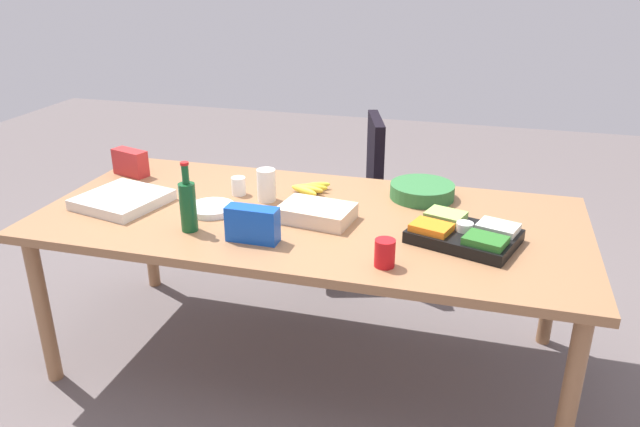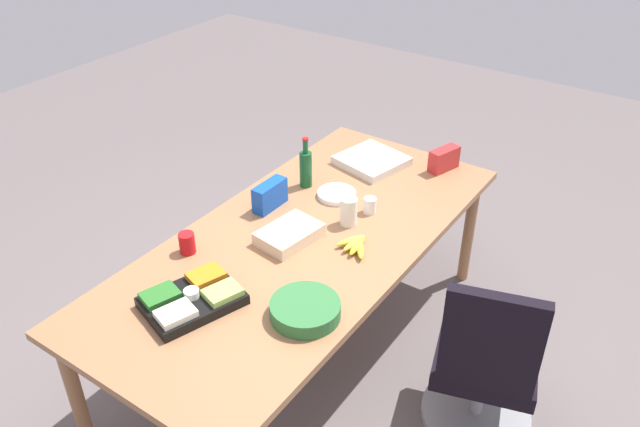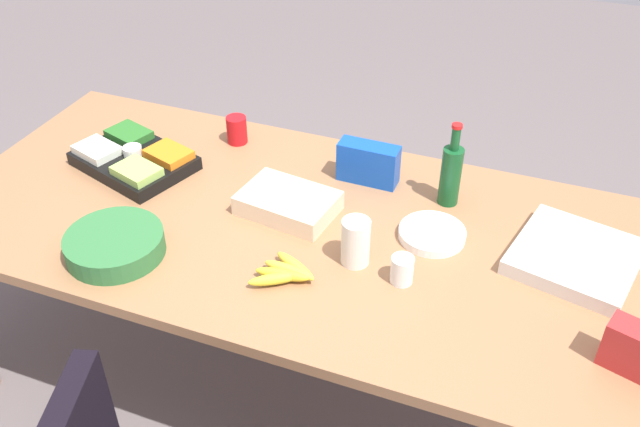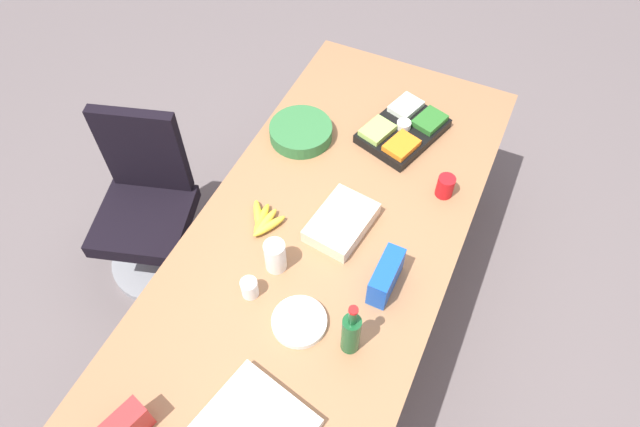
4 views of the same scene
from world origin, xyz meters
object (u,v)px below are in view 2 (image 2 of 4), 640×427
at_px(red_solo_cup, 187,243).
at_px(sheet_cake, 289,234).
at_px(wine_bottle, 306,168).
at_px(salad_bowl, 305,310).
at_px(chip_bag_red, 444,159).
at_px(banana_bunch, 356,245).
at_px(mayo_jar, 349,211).
at_px(pizza_box, 372,161).
at_px(paper_plate_stack, 337,194).
at_px(veggie_tray, 192,299).
at_px(chip_bag_blue, 270,195).
at_px(paper_cup, 370,205).
at_px(office_chair, 483,374).
at_px(conference_table, 303,249).

distance_m(red_solo_cup, sheet_cake, 0.52).
distance_m(wine_bottle, salad_bowl, 1.14).
distance_m(chip_bag_red, banana_bunch, 1.01).
distance_m(mayo_jar, pizza_box, 0.69).
bearing_deg(pizza_box, red_solo_cup, 0.60).
height_order(paper_plate_stack, mayo_jar, mayo_jar).
bearing_deg(sheet_cake, veggie_tray, -4.69).
distance_m(wine_bottle, banana_bunch, 0.69).
relative_size(sheet_cake, banana_bunch, 1.63).
xyz_separation_m(chip_bag_red, salad_bowl, (1.56, 0.08, -0.03)).
bearing_deg(sheet_cake, chip_bag_blue, -125.12).
bearing_deg(chip_bag_blue, paper_plate_stack, 140.91).
distance_m(paper_cup, chip_bag_blue, 0.55).
distance_m(office_chair, salad_bowl, 0.97).
relative_size(sheet_cake, chip_bag_blue, 1.45).
bearing_deg(wine_bottle, veggie_tray, 9.82).
bearing_deg(salad_bowl, chip_bag_blue, -132.19).
bearing_deg(conference_table, wine_bottle, -146.28).
distance_m(paper_plate_stack, sheet_cake, 0.50).
distance_m(chip_bag_blue, salad_bowl, 0.93).
xyz_separation_m(wine_bottle, salad_bowl, (0.92, 0.66, -0.08)).
bearing_deg(chip_bag_red, sheet_cake, -15.97).
xyz_separation_m(office_chair, veggie_tray, (0.75, -1.13, 0.45)).
height_order(conference_table, office_chair, office_chair).
xyz_separation_m(chip_bag_red, banana_bunch, (1.01, -0.00, -0.05)).
relative_size(wine_bottle, mayo_jar, 1.97).
bearing_deg(veggie_tray, chip_bag_blue, -165.08).
bearing_deg(paper_cup, salad_bowl, 12.70).
bearing_deg(paper_cup, wine_bottle, -94.89).
height_order(paper_plate_stack, banana_bunch, banana_bunch).
bearing_deg(red_solo_cup, conference_table, 136.23).
distance_m(office_chair, paper_plate_stack, 1.26).
bearing_deg(chip_bag_blue, veggie_tray, 14.92).
relative_size(red_solo_cup, veggie_tray, 0.22).
height_order(office_chair, veggie_tray, office_chair).
height_order(chip_bag_red, sheet_cake, chip_bag_red).
xyz_separation_m(paper_cup, wine_bottle, (-0.04, -0.46, 0.07)).
xyz_separation_m(paper_plate_stack, pizza_box, (-0.45, -0.03, 0.01)).
relative_size(office_chair, veggie_tray, 2.03).
xyz_separation_m(paper_plate_stack, chip_bag_red, (-0.64, 0.36, 0.06)).
height_order(wine_bottle, sheet_cake, wine_bottle).
bearing_deg(pizza_box, chip_bag_red, 128.86).
bearing_deg(mayo_jar, chip_bag_red, 169.44).
distance_m(conference_table, paper_cup, 0.45).
distance_m(conference_table, chip_bag_blue, 0.39).
bearing_deg(banana_bunch, paper_cup, -160.81).
bearing_deg(paper_plate_stack, veggie_tray, -0.89).
relative_size(office_chair, chip_bag_red, 4.99).
relative_size(paper_plate_stack, pizza_box, 0.61).
bearing_deg(veggie_tray, office_chair, 123.60).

